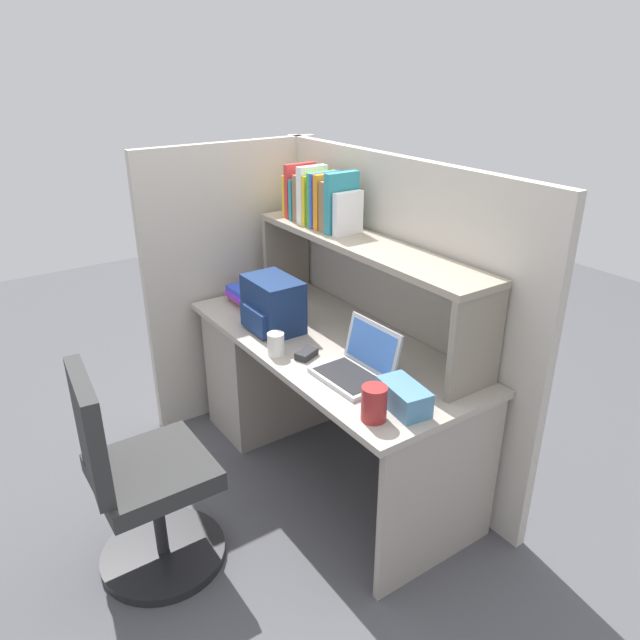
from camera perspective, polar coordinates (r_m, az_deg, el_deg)
The scene contains 14 objects.
ground_plane at distance 3.21m, azimuth 0.76°, elevation -13.78°, with size 8.00×8.00×0.00m, color #4C4C51.
desk at distance 3.26m, azimuth -3.15°, elevation -4.65°, with size 1.60×0.70×0.73m.
cubicle_partition_rear at distance 3.02m, azimuth 6.75°, elevation 0.58°, with size 1.84×0.05×1.55m, color #BCB5A8.
cubicle_partition_left at distance 3.46m, azimuth -8.01°, elevation 3.61°, with size 0.05×1.06×1.55m, color #BCB5A8.
overhead_hutch at distance 2.80m, azimuth 4.24°, elevation 5.53°, with size 1.44×0.28×0.45m.
reference_books_on_shelf at distance 3.02m, azimuth -0.02°, elevation 11.41°, with size 0.49×0.18×0.29m.
laptop at distance 2.50m, azimuth 3.66°, elevation -4.34°, with size 0.32×0.26×0.22m.
backpack at distance 2.90m, azimuth -4.58°, elevation 1.45°, with size 0.30×0.23×0.26m.
computer_mouse at distance 2.67m, azimuth -1.30°, elevation -3.25°, with size 0.06×0.10×0.03m, color #262628.
paper_cup at distance 2.68m, azimuth -4.22°, elevation -2.31°, with size 0.08×0.08×0.11m, color white.
tissue_box at distance 2.31m, azimuth 7.96°, elevation -7.25°, with size 0.22×0.12×0.10m, color teal.
snack_canister at distance 2.22m, azimuth 5.16°, elevation -7.90°, with size 0.10×0.10×0.14m, color maroon.
desk_book_stack at distance 3.26m, azimuth -6.69°, elevation 2.38°, with size 0.25×0.19×0.09m.
office_chair at distance 2.57m, azimuth -16.75°, elevation -15.00°, with size 0.52×0.52×0.93m.
Camera 1 is at (2.07, -1.47, 1.97)m, focal length 33.65 mm.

